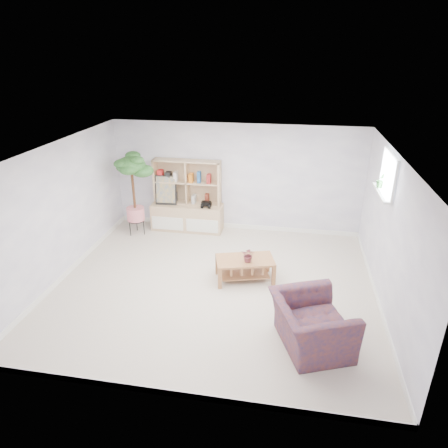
% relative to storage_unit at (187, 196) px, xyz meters
% --- Properties ---
extents(floor, '(5.50, 5.00, 0.01)m').
position_rel_storage_unit_xyz_m(floor, '(1.07, -2.24, -0.80)').
color(floor, beige).
rests_on(floor, ground).
extents(ceiling, '(5.50, 5.00, 0.01)m').
position_rel_storage_unit_xyz_m(ceiling, '(1.07, -2.24, 1.60)').
color(ceiling, silver).
rests_on(ceiling, walls).
extents(walls, '(5.51, 5.01, 2.40)m').
position_rel_storage_unit_xyz_m(walls, '(1.07, -2.24, 0.40)').
color(walls, silver).
rests_on(walls, floor).
extents(baseboard, '(5.50, 5.00, 0.10)m').
position_rel_storage_unit_xyz_m(baseboard, '(1.07, -2.24, -0.75)').
color(baseboard, white).
rests_on(baseboard, floor).
extents(window, '(0.10, 0.98, 0.68)m').
position_rel_storage_unit_xyz_m(window, '(3.80, -1.64, 1.20)').
color(window, '#C5E4FD').
rests_on(window, walls).
extents(window_sill, '(0.14, 1.00, 0.04)m').
position_rel_storage_unit_xyz_m(window_sill, '(3.74, -1.64, 0.88)').
color(window_sill, white).
rests_on(window_sill, walls).
extents(storage_unit, '(1.60, 0.54, 1.60)m').
position_rel_storage_unit_xyz_m(storage_unit, '(0.00, 0.00, 0.00)').
color(storage_unit, tan).
rests_on(storage_unit, floor).
extents(poster, '(0.48, 0.15, 0.66)m').
position_rel_storage_unit_xyz_m(poster, '(-0.46, -0.04, 0.13)').
color(poster, gold).
rests_on(poster, storage_unit).
extents(toy_truck, '(0.30, 0.21, 0.16)m').
position_rel_storage_unit_xyz_m(toy_truck, '(0.47, -0.09, -0.12)').
color(toy_truck, black).
rests_on(toy_truck, storage_unit).
extents(coffee_table, '(1.12, 0.81, 0.41)m').
position_rel_storage_unit_xyz_m(coffee_table, '(1.57, -1.95, -0.59)').
color(coffee_table, brown).
rests_on(coffee_table, floor).
extents(table_plant, '(0.27, 0.24, 0.26)m').
position_rel_storage_unit_xyz_m(table_plant, '(1.64, -2.03, -0.25)').
color(table_plant, '#1B5824').
rests_on(table_plant, coffee_table).
extents(floor_tree, '(0.76, 0.76, 1.84)m').
position_rel_storage_unit_xyz_m(floor_tree, '(-1.06, -0.44, 0.12)').
color(floor_tree, '#17491D').
rests_on(floor_tree, floor).
extents(armchair, '(1.28, 1.36, 0.81)m').
position_rel_storage_unit_xyz_m(armchair, '(2.68, -3.52, -0.40)').
color(armchair, '#1B234C').
rests_on(armchair, floor).
extents(sill_plant, '(0.17, 0.15, 0.26)m').
position_rel_storage_unit_xyz_m(sill_plant, '(3.74, -1.42, 1.03)').
color(sill_plant, '#17491D').
rests_on(sill_plant, window_sill).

